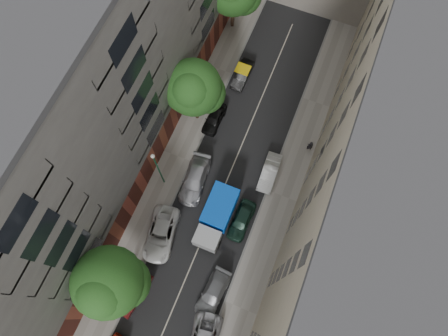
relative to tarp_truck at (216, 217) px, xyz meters
The scene contains 19 objects.
ground 4.83m from the tarp_truck, 97.30° to the left, with size 120.00×120.00×0.00m, color #4C4C49.
road_surface 4.82m from the tarp_truck, 97.30° to the left, with size 8.00×44.00×0.02m, color black.
sidewalk_left 7.73m from the tarp_truck, 143.21° to the left, with size 3.00×44.00×0.15m, color gray.
sidewalk_right 6.85m from the tarp_truck, 42.76° to the left, with size 3.00×44.00×0.15m, color gray.
building_left 15.07m from the tarp_truck, 158.56° to the left, with size 8.00×44.00×20.00m, color #4D4A48.
building_right 14.19m from the tarp_truck, 23.58° to the left, with size 8.00×44.00×20.00m, color #B7AB8E.
tarp_truck is the anchor object (origin of this frame).
car_left_1 9.83m from the tarp_truck, 115.29° to the right, with size 1.43×4.09×1.35m, color #490E0F.
car_left_2 5.35m from the tarp_truck, 142.13° to the right, with size 2.49×5.39×1.50m, color silver.
car_left_3 4.41m from the tarp_truck, 141.14° to the left, with size 2.12×5.21×1.51m, color #B5B5BA.
car_left_4 10.48m from the tarp_truck, 113.61° to the left, with size 1.54×3.82×1.30m, color black.
car_left_5 15.94m from the tarp_truck, 102.27° to the left, with size 1.35×3.87×1.28m, color black.
car_right_1 6.69m from the tarp_truck, 70.47° to the right, with size 1.82×4.47×1.30m, color slate.
car_right_2 2.47m from the tarp_truck, 17.99° to the left, with size 1.65×4.11×1.40m, color #142E23.
car_right_3 6.90m from the tarp_truck, 63.86° to the left, with size 1.43×4.11×1.35m, color silver.
tree_near 11.03m from the tarp_truck, 120.20° to the right, with size 5.75×5.55×8.79m.
tree_mid 11.70m from the tarp_truck, 122.63° to the left, with size 5.52×5.28×8.41m.
lamp_post 7.00m from the tarp_truck, 165.52° to the left, with size 0.36×0.36×6.86m.
pedestrian 11.72m from the tarp_truck, 60.20° to the left, with size 0.58×0.38×1.60m, color black.
Camera 1 is at (4.33, -12.04, 37.10)m, focal length 32.00 mm.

